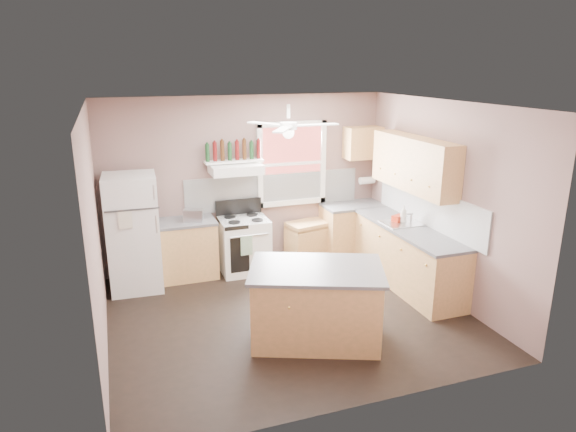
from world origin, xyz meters
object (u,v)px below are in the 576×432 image
object	(u,v)px
toaster	(193,215)
stove	(244,245)
cart	(307,241)
island	(316,305)
refrigerator	(133,233)

from	to	relation	value
toaster	stove	distance (m)	0.95
cart	stove	bearing A→B (deg)	174.27
toaster	island	world-z (taller)	toaster
refrigerator	toaster	distance (m)	0.89
refrigerator	toaster	world-z (taller)	refrigerator
refrigerator	cart	distance (m)	2.81
stove	cart	xyz separation A→B (m)	(1.12, 0.14, -0.10)
refrigerator	cart	xyz separation A→B (m)	(2.75, 0.23, -0.52)
stove	island	world-z (taller)	same
toaster	cart	world-z (taller)	toaster
stove	island	size ratio (longest dim) A/B	0.60
toaster	stove	world-z (taller)	toaster
cart	island	size ratio (longest dim) A/B	0.45
refrigerator	stove	xyz separation A→B (m)	(1.64, 0.09, -0.41)
toaster	stove	size ratio (longest dim) A/B	0.33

